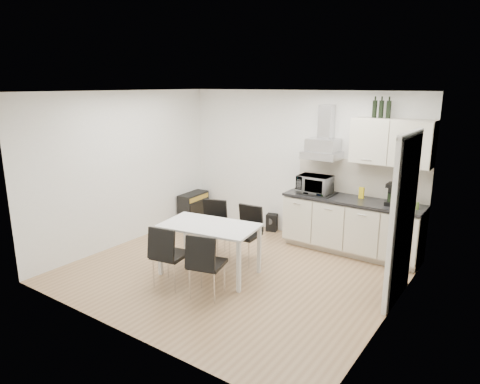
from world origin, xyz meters
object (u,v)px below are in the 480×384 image
object	(u,v)px
chair_far_right	(245,235)
floor_speaker	(272,222)
guitar_amp	(193,207)
chair_far_left	(211,229)
chair_near_right	(207,264)
chair_near_left	(170,256)
kitchenette	(355,204)
dining_table	(209,230)

from	to	relation	value
chair_far_right	floor_speaker	world-z (taller)	chair_far_right
guitar_amp	floor_speaker	xyz separation A→B (m)	(1.63, 0.36, -0.12)
chair_far_left	floor_speaker	size ratio (longest dim) A/B	2.70
floor_speaker	chair_near_right	bearing A→B (deg)	-91.78
chair_far_right	chair_near_left	size ratio (longest dim) A/B	1.00
kitchenette	chair_near_left	world-z (taller)	kitchenette
chair_near_right	guitar_amp	xyz separation A→B (m)	(-2.25, 2.33, -0.15)
chair_far_right	chair_near_left	xyz separation A→B (m)	(-0.38, -1.23, 0.00)
kitchenette	chair_far_right	xyz separation A→B (m)	(-1.23, -1.35, -0.39)
kitchenette	chair_near_left	xyz separation A→B (m)	(-1.61, -2.58, -0.39)
dining_table	guitar_amp	size ratio (longest dim) A/B	2.09
kitchenette	chair_near_left	bearing A→B (deg)	-122.00
dining_table	chair_far_right	distance (m)	0.69
chair_far_left	kitchenette	bearing A→B (deg)	-160.52
chair_far_left	chair_near_left	distance (m)	1.21
chair_far_right	guitar_amp	world-z (taller)	chair_far_right
chair_far_right	floor_speaker	size ratio (longest dim) A/B	2.70
chair_far_right	floor_speaker	distance (m)	1.59
floor_speaker	kitchenette	bearing A→B (deg)	-20.54
kitchenette	chair_near_right	bearing A→B (deg)	-111.89
dining_table	guitar_amp	world-z (taller)	dining_table
guitar_amp	chair_near_right	bearing A→B (deg)	-49.78
guitar_amp	floor_speaker	world-z (taller)	guitar_amp
kitchenette	dining_table	xyz separation A→B (m)	(-1.42, -1.98, -0.16)
chair_near_right	guitar_amp	distance (m)	3.24
chair_near_right	floor_speaker	xyz separation A→B (m)	(-0.62, 2.69, -0.28)
floor_speaker	chair_far_left	bearing A→B (deg)	-112.68
dining_table	guitar_amp	xyz separation A→B (m)	(-1.85, 1.78, -0.38)
guitar_amp	chair_far_left	bearing A→B (deg)	-44.07
chair_far_left	chair_near_left	xyz separation A→B (m)	(0.24, -1.19, 0.00)
chair_far_left	guitar_amp	distance (m)	1.86
chair_far_left	floor_speaker	world-z (taller)	chair_far_left
chair_far_right	chair_far_left	bearing A→B (deg)	0.13
kitchenette	guitar_amp	world-z (taller)	kitchenette
kitchenette	chair_far_left	size ratio (longest dim) A/B	2.86
chair_near_right	floor_speaker	world-z (taller)	chair_near_right
chair_far_right	kitchenette	bearing A→B (deg)	-136.81
chair_near_left	floor_speaker	bearing A→B (deg)	80.62
kitchenette	chair_near_left	distance (m)	3.07
chair_near_left	guitar_amp	xyz separation A→B (m)	(-1.66, 2.38, -0.15)
kitchenette	dining_table	size ratio (longest dim) A/B	1.71
chair_far_right	floor_speaker	bearing A→B (deg)	-79.35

